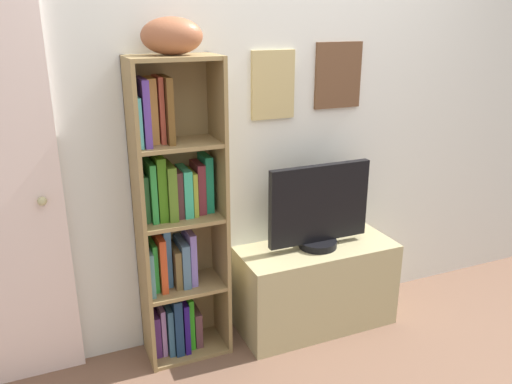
% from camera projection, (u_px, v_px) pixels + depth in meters
% --- Properties ---
extents(back_wall, '(4.80, 0.08, 2.36)m').
position_uv_depth(back_wall, '(264.00, 128.00, 2.84)').
color(back_wall, silver).
rests_on(back_wall, ground).
extents(bookshelf, '(0.44, 0.27, 1.60)m').
position_uv_depth(bookshelf, '(174.00, 225.00, 2.66)').
color(bookshelf, olive).
rests_on(bookshelf, ground).
extents(football, '(0.32, 0.25, 0.17)m').
position_uv_depth(football, '(172.00, 36.00, 2.34)').
color(football, '#945437').
rests_on(football, bookshelf).
extents(tv_stand, '(0.92, 0.39, 0.51)m').
position_uv_depth(tv_stand, '(316.00, 286.00, 3.04)').
color(tv_stand, tan).
rests_on(tv_stand, ground).
extents(television, '(0.61, 0.22, 0.49)m').
position_uv_depth(television, '(319.00, 208.00, 2.88)').
color(television, black).
rests_on(television, tv_stand).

